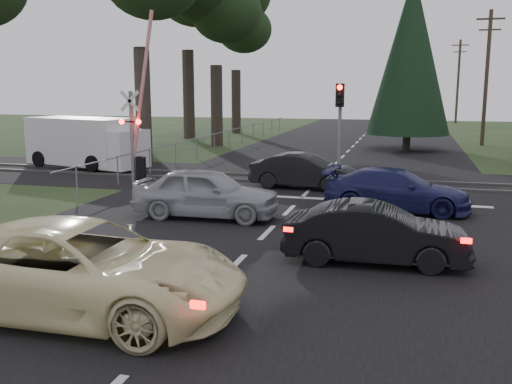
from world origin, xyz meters
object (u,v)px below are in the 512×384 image
(dark_hatchback, at_px, (376,234))
(silver_car, at_px, (207,193))
(crossing_signal, at_px, (137,134))
(blue_sedan, at_px, (397,190))
(cream_coupe, at_px, (80,269))
(traffic_signal_center, at_px, (340,117))
(utility_pole_far, at_px, (458,80))
(utility_pole_mid, at_px, (487,75))
(dark_car_far, at_px, (304,171))
(white_van, at_px, (88,143))

(dark_hatchback, height_order, silver_car, silver_car)
(silver_car, bearing_deg, crossing_signal, 41.49)
(dark_hatchback, xyz_separation_m, blue_sedan, (0.33, 5.90, -0.01))
(cream_coupe, relative_size, dark_hatchback, 1.42)
(cream_coupe, height_order, blue_sedan, cream_coupe)
(traffic_signal_center, distance_m, blue_sedan, 4.94)
(crossing_signal, xyz_separation_m, traffic_signal_center, (8.27, 0.89, 0.75))
(traffic_signal_center, distance_m, utility_pole_far, 44.99)
(utility_pole_mid, distance_m, dark_car_far, 22.05)
(utility_pole_far, xyz_separation_m, dark_car_far, (-8.80, -44.81, -4.04))
(crossing_signal, height_order, utility_pole_mid, utility_pole_mid)
(utility_pole_mid, xyz_separation_m, dark_hatchback, (-5.46, -29.00, -4.04))
(silver_car, bearing_deg, utility_pole_mid, -24.15)
(traffic_signal_center, distance_m, white_van, 13.09)
(traffic_signal_center, bearing_deg, dark_car_far, -159.61)
(silver_car, bearing_deg, cream_coupe, -178.00)
(cream_coupe, bearing_deg, crossing_signal, 21.68)
(utility_pole_far, relative_size, white_van, 1.35)
(dark_car_far, xyz_separation_m, white_van, (-11.43, 3.12, 0.56))
(cream_coupe, distance_m, dark_car_far, 13.63)
(cream_coupe, height_order, silver_car, cream_coupe)
(utility_pole_mid, height_order, utility_pole_far, same)
(dark_car_far, relative_size, white_van, 0.63)
(utility_pole_far, xyz_separation_m, dark_hatchback, (-5.46, -54.00, -4.04))
(blue_sedan, bearing_deg, dark_car_far, 53.57)
(crossing_signal, relative_size, blue_sedan, 1.49)
(traffic_signal_center, height_order, utility_pole_far, utility_pole_far)
(blue_sedan, height_order, dark_car_far, dark_car_far)
(dark_car_far, bearing_deg, cream_coupe, 178.79)
(utility_pole_mid, bearing_deg, blue_sedan, -102.53)
(utility_pole_mid, xyz_separation_m, utility_pole_far, (0.00, 25.00, 0.00))
(white_van, bearing_deg, dark_car_far, -1.23)
(dark_hatchback, bearing_deg, blue_sedan, -5.03)
(utility_pole_far, bearing_deg, crossing_signal, -109.23)
(dark_hatchback, height_order, blue_sedan, dark_hatchback)
(traffic_signal_center, xyz_separation_m, blue_sedan, (2.37, -3.77, -2.13))
(utility_pole_far, distance_m, blue_sedan, 48.54)
(cream_coupe, xyz_separation_m, blue_sedan, (5.17, 10.25, -0.14))
(crossing_signal, distance_m, utility_pole_far, 47.96)
(utility_pole_far, height_order, silver_car, utility_pole_far)
(cream_coupe, bearing_deg, traffic_signal_center, -12.23)
(silver_car, height_order, blue_sedan, silver_car)
(crossing_signal, height_order, dark_hatchback, crossing_signal)
(traffic_signal_center, height_order, white_van, traffic_signal_center)
(cream_coupe, bearing_deg, dark_hatchback, -49.02)
(cream_coupe, relative_size, dark_car_far, 1.42)
(crossing_signal, bearing_deg, traffic_signal_center, 6.15)
(blue_sedan, height_order, white_van, white_van)
(cream_coupe, bearing_deg, blue_sedan, -27.70)
(crossing_signal, relative_size, traffic_signal_center, 1.70)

